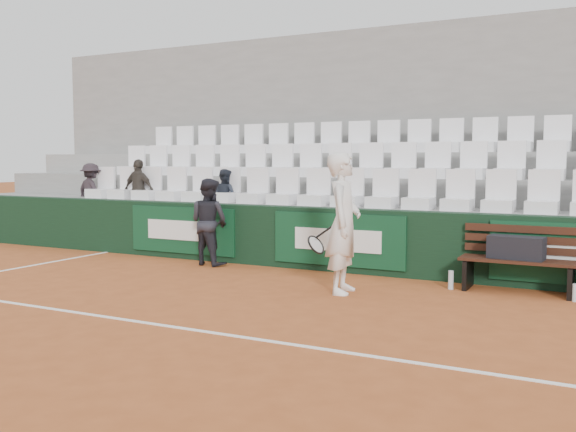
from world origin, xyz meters
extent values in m
plane|color=#A55025|center=(0.00, 0.00, 0.00)|extent=(80.00, 80.00, 0.00)
cube|color=white|center=(0.00, 0.00, 0.00)|extent=(18.00, 0.06, 0.01)
cube|color=black|center=(0.00, 4.00, 0.50)|extent=(18.00, 0.30, 1.00)
cube|color=#0C381E|center=(-3.20, 3.83, 0.52)|extent=(2.20, 0.04, 0.82)
cube|color=#0C381E|center=(-0.20, 3.83, 0.52)|extent=(2.20, 0.04, 0.82)
cube|color=#0C381E|center=(3.20, 3.83, 0.52)|extent=(2.20, 0.04, 0.82)
cube|color=gray|center=(0.00, 4.62, 0.50)|extent=(18.00, 0.95, 1.00)
cube|color=gray|center=(0.00, 5.58, 0.72)|extent=(18.00, 0.95, 1.45)
cube|color=gray|center=(0.00, 6.53, 0.95)|extent=(18.00, 0.95, 1.90)
cube|color=gray|center=(0.00, 7.15, 2.20)|extent=(18.00, 0.30, 4.40)
cube|color=white|center=(0.00, 4.45, 1.31)|extent=(11.90, 0.44, 0.63)
cube|color=white|center=(0.00, 5.40, 1.77)|extent=(11.90, 0.44, 0.63)
cube|color=white|center=(0.00, 6.35, 2.21)|extent=(11.90, 0.44, 0.63)
cube|color=#371A10|center=(2.52, 3.55, 0.23)|extent=(1.50, 0.56, 0.45)
cube|color=black|center=(2.49, 3.56, 0.60)|extent=(0.74, 0.38, 0.30)
cylinder|color=#B1C0C9|center=(1.68, 3.36, 0.13)|extent=(0.07, 0.07, 0.26)
cylinder|color=silver|center=(3.24, 3.30, 0.11)|extent=(0.06, 0.06, 0.22)
imported|color=white|center=(0.46, 2.47, 0.93)|extent=(0.56, 0.75, 1.87)
torus|color=black|center=(0.06, 2.47, 0.62)|extent=(0.19, 0.30, 0.26)
cylinder|color=black|center=(0.19, 2.47, 0.81)|extent=(0.26, 0.03, 0.20)
imported|color=black|center=(-2.43, 3.56, 0.73)|extent=(0.79, 0.66, 1.46)
imported|color=black|center=(-6.00, 4.50, 1.57)|extent=(0.81, 0.56, 1.15)
imported|color=#37312C|center=(-4.73, 4.50, 1.62)|extent=(0.73, 0.33, 1.23)
imported|color=#1E232D|center=(-2.72, 4.50, 1.53)|extent=(0.61, 0.53, 1.05)
camera|label=1|loc=(3.68, -5.34, 1.76)|focal=40.00mm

